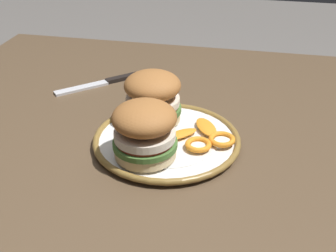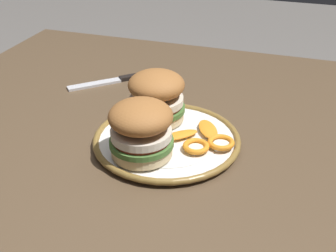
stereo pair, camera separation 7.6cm
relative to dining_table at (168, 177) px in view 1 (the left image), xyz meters
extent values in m
cube|color=brown|center=(0.00, 0.00, 0.07)|extent=(1.20, 1.05, 0.03)
cube|color=brown|center=(0.54, -0.47, -0.28)|extent=(0.06, 0.06, 0.68)
cylinder|color=white|center=(0.00, 0.01, 0.09)|extent=(0.26, 0.26, 0.01)
torus|color=olive|center=(0.00, 0.01, 0.10)|extent=(0.28, 0.28, 0.01)
cylinder|color=white|center=(0.00, 0.01, 0.10)|extent=(0.19, 0.19, 0.00)
cylinder|color=beige|center=(0.02, 0.08, 0.11)|extent=(0.11, 0.11, 0.02)
cylinder|color=#477033|center=(0.02, 0.08, 0.13)|extent=(0.11, 0.11, 0.01)
cylinder|color=#BC3828|center=(0.02, 0.08, 0.14)|extent=(0.10, 0.10, 0.01)
cylinder|color=silver|center=(0.02, 0.08, 0.15)|extent=(0.11, 0.11, 0.01)
ellipsoid|color=#A36633|center=(0.02, 0.08, 0.18)|extent=(0.12, 0.12, 0.05)
cylinder|color=beige|center=(0.04, -0.05, 0.11)|extent=(0.11, 0.11, 0.02)
cylinder|color=#477033|center=(0.04, -0.05, 0.13)|extent=(0.11, 0.11, 0.01)
cylinder|color=#BC3828|center=(0.04, -0.05, 0.14)|extent=(0.10, 0.10, 0.01)
cylinder|color=silver|center=(0.04, -0.05, 0.15)|extent=(0.11, 0.11, 0.01)
ellipsoid|color=#A36633|center=(0.04, -0.05, 0.18)|extent=(0.12, 0.12, 0.05)
torus|color=orange|center=(-0.06, 0.04, 0.11)|extent=(0.07, 0.07, 0.01)
cylinder|color=#F4E5C6|center=(-0.06, 0.04, 0.11)|extent=(0.03, 0.03, 0.00)
ellipsoid|color=orange|center=(-0.02, 0.01, 0.11)|extent=(0.07, 0.07, 0.01)
ellipsoid|color=orange|center=(-0.07, -0.03, 0.11)|extent=(0.06, 0.08, 0.01)
torus|color=orange|center=(-0.10, 0.01, 0.11)|extent=(0.06, 0.06, 0.01)
cylinder|color=#F4E5C6|center=(-0.10, 0.01, 0.11)|extent=(0.03, 0.03, 0.00)
cube|color=silver|center=(0.25, -0.18, 0.09)|extent=(0.11, 0.10, 0.01)
cube|color=black|center=(0.17, -0.26, 0.09)|extent=(0.08, 0.07, 0.01)
camera|label=1|loc=(-0.14, 0.69, 0.53)|focal=46.40mm
camera|label=2|loc=(-0.22, 0.67, 0.53)|focal=46.40mm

